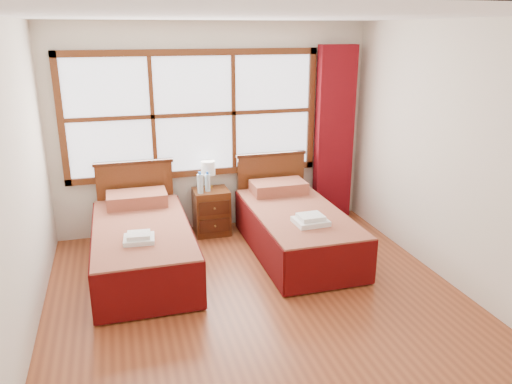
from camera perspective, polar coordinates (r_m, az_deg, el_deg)
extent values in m
plane|color=brown|center=(4.77, 1.02, -13.47)|extent=(4.50, 4.50, 0.00)
plane|color=white|center=(4.07, 1.23, 19.51)|extent=(4.50, 4.50, 0.00)
plane|color=silver|center=(6.37, -4.87, 7.18)|extent=(4.00, 0.00, 4.00)
plane|color=silver|center=(4.15, -26.35, -0.66)|extent=(0.00, 4.50, 4.50)
plane|color=silver|center=(5.17, 22.84, 3.26)|extent=(0.00, 4.50, 4.50)
cube|color=white|center=(6.26, -7.13, 8.78)|extent=(3.00, 0.02, 1.40)
cube|color=#592B13|center=(6.40, -6.85, 2.21)|extent=(3.16, 0.06, 0.08)
cube|color=#592B13|center=(6.17, -7.38, 15.55)|extent=(3.16, 0.06, 0.08)
cube|color=#592B13|center=(6.20, -21.42, 7.59)|extent=(0.08, 0.06, 1.56)
cube|color=#592B13|center=(6.65, 6.28, 9.36)|extent=(0.08, 0.06, 1.56)
cube|color=#592B13|center=(6.18, -11.73, 8.43)|extent=(0.05, 0.05, 1.40)
cube|color=#592B13|center=(6.34, -2.58, 9.01)|extent=(0.05, 0.05, 1.40)
cube|color=#592B13|center=(6.24, -7.10, 8.76)|extent=(3.00, 0.05, 0.05)
cube|color=maroon|center=(6.75, 8.93, 6.53)|extent=(0.50, 0.16, 2.30)
cube|color=#3A1A0C|center=(5.55, -12.71, -7.52)|extent=(0.88, 1.76, 0.29)
cube|color=maroon|center=(5.44, -12.90, -5.02)|extent=(0.98, 1.95, 0.24)
cube|color=#540908|center=(5.50, -17.94, -6.82)|extent=(0.03, 1.95, 0.49)
cube|color=#540908|center=(5.53, -7.69, -5.90)|extent=(0.03, 1.95, 0.49)
cube|color=#540908|center=(4.63, -11.99, -11.23)|extent=(0.98, 0.03, 0.49)
cube|color=maroon|center=(6.03, -13.46, -0.75)|extent=(0.69, 0.40, 0.15)
cube|color=#592B13|center=(6.36, -13.53, -0.95)|extent=(0.92, 0.06, 0.95)
cube|color=#3A1A0C|center=(6.22, -13.86, 3.29)|extent=(0.95, 0.08, 0.04)
cube|color=#3A1A0C|center=(5.87, 4.67, -5.64)|extent=(0.87, 1.73, 0.28)
cube|color=maroon|center=(5.77, 4.74, -3.29)|extent=(0.97, 1.92, 0.24)
cube|color=#540908|center=(5.68, 0.09, -5.11)|extent=(0.03, 1.92, 0.48)
cube|color=#540908|center=(6.00, 9.06, -4.04)|extent=(0.03, 1.92, 0.48)
cube|color=#540908|center=(5.02, 8.56, -8.59)|extent=(0.97, 0.03, 0.48)
cube|color=maroon|center=(6.33, 2.58, 0.55)|extent=(0.68, 0.40, 0.15)
cube|color=#592B13|center=(6.65, 1.71, 0.33)|extent=(0.90, 0.06, 0.94)
cube|color=#3A1A0C|center=(6.52, 1.75, 4.35)|extent=(0.94, 0.08, 0.04)
cube|color=#592B13|center=(6.38, -5.12, -2.22)|extent=(0.44, 0.39, 0.58)
cube|color=#3A1A0C|center=(6.24, -4.73, -3.85)|extent=(0.38, 0.02, 0.17)
cube|color=#3A1A0C|center=(6.15, -4.79, -1.85)|extent=(0.38, 0.02, 0.17)
sphere|color=olive|center=(6.22, -4.70, -3.91)|extent=(0.03, 0.03, 0.03)
sphere|color=olive|center=(6.14, -4.75, -1.91)|extent=(0.03, 0.03, 0.03)
cube|color=white|center=(5.02, -13.22, -5.27)|extent=(0.32, 0.28, 0.05)
cube|color=white|center=(5.01, -13.26, -4.81)|extent=(0.24, 0.21, 0.04)
cube|color=white|center=(5.37, 6.26, -3.36)|extent=(0.36, 0.32, 0.05)
cube|color=white|center=(5.35, 6.28, -2.85)|extent=(0.27, 0.24, 0.05)
cylinder|color=gold|center=(6.39, -5.43, 0.62)|extent=(0.11, 0.11, 0.02)
cylinder|color=gold|center=(6.36, -5.45, 1.35)|extent=(0.02, 0.02, 0.15)
cylinder|color=silver|center=(6.32, -5.49, 2.76)|extent=(0.18, 0.18, 0.18)
cylinder|color=#BDE3F4|center=(6.14, -6.40, 0.94)|extent=(0.07, 0.07, 0.24)
cylinder|color=blue|center=(6.10, -6.44, 2.16)|extent=(0.03, 0.03, 0.03)
cylinder|color=#BDE3F4|center=(6.21, -5.56, 1.06)|extent=(0.07, 0.07, 0.22)
cylinder|color=blue|center=(6.17, -5.59, 2.16)|extent=(0.03, 0.03, 0.03)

